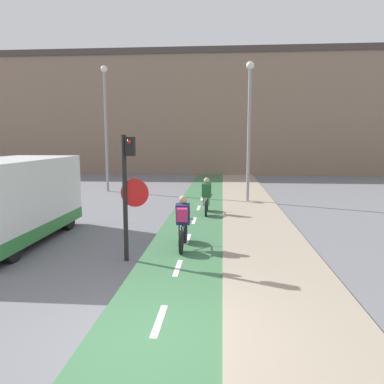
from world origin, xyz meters
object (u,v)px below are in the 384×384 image
van (9,202)px  street_lamp_far (106,116)px  traffic_light_pole (128,184)px  cyclist_near (183,223)px  cyclist_far (207,198)px  street_lamp_sidewalk (249,117)px

van → street_lamp_far: bearing=92.5°
traffic_light_pole → cyclist_near: 1.99m
cyclist_near → cyclist_far: 4.75m
traffic_light_pole → street_lamp_far: street_lamp_far is taller
cyclist_far → van: size_ratio=0.31×
street_lamp_sidewalk → cyclist_near: street_lamp_sidewalk is taller
cyclist_near → van: bearing=177.4°
street_lamp_far → street_lamp_sidewalk: 8.18m
traffic_light_pole → van: size_ratio=0.60×
traffic_light_pole → cyclist_far: size_ratio=1.89×
cyclist_near → street_lamp_far: bearing=116.7°
street_lamp_sidewalk → cyclist_far: street_lamp_sidewalk is taller
cyclist_far → van: van is taller
street_lamp_far → cyclist_near: (5.40, -10.76, -3.48)m
traffic_light_pole → cyclist_near: (1.18, 1.10, -1.18)m
traffic_light_pole → street_lamp_sidewalk: 9.75m
street_lamp_sidewalk → van: 10.79m
street_lamp_far → street_lamp_sidewalk: street_lamp_far is taller
van → traffic_light_pole: bearing=-19.3°
street_lamp_far → cyclist_near: bearing=-63.3°
street_lamp_sidewalk → traffic_light_pole: bearing=-110.9°
traffic_light_pole → street_lamp_far: bearing=109.6°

